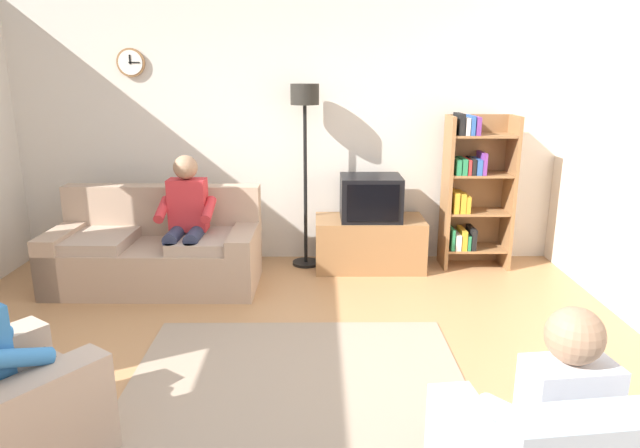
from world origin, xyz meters
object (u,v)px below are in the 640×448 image
at_px(floor_lamp, 305,125).
at_px(person_in_right_armchair, 551,416).
at_px(tv, 371,198).
at_px(person_on_couch, 186,216).
at_px(couch, 157,253).
at_px(bookshelf, 472,190).
at_px(tv_stand, 369,243).

distance_m(floor_lamp, person_in_right_armchair, 3.85).
xyz_separation_m(tv, person_on_couch, (-1.73, -0.55, -0.05)).
distance_m(couch, bookshelf, 3.18).
bearing_deg(couch, person_on_couch, -18.73).
xyz_separation_m(couch, tv, (2.05, 0.44, 0.43)).
bearing_deg(person_in_right_armchair, tv, 96.78).
bearing_deg(couch, tv, 12.03).
bearing_deg(person_in_right_armchair, bookshelf, 80.01).
distance_m(tv, person_in_right_armchair, 3.50).
distance_m(tv_stand, person_in_right_armchair, 3.54).
xyz_separation_m(bookshelf, floor_lamp, (-1.70, 0.03, 0.64)).
bearing_deg(tv, floor_lamp, 169.34).
height_order(tv_stand, floor_lamp, floor_lamp).
bearing_deg(floor_lamp, couch, -158.13).
height_order(tv, person_in_right_armchair, person_in_right_armchair).
height_order(bookshelf, person_in_right_armchair, bookshelf).
height_order(tv_stand, person_in_right_armchair, person_in_right_armchair).
height_order(couch, person_on_couch, person_on_couch).
relative_size(tv_stand, person_in_right_armchair, 0.98).
height_order(couch, tv_stand, couch).
distance_m(tv_stand, person_on_couch, 1.87).
bearing_deg(couch, bookshelf, 9.75).
relative_size(couch, bookshelf, 1.22).
height_order(floor_lamp, person_on_couch, floor_lamp).
distance_m(tv, floor_lamp, 0.97).
height_order(couch, tv, tv).
height_order(floor_lamp, person_in_right_armchair, floor_lamp).
bearing_deg(person_on_couch, person_in_right_armchair, -53.80).
bearing_deg(tv_stand, tv, -90.00).
relative_size(tv_stand, person_on_couch, 0.89).
xyz_separation_m(couch, bookshelf, (3.09, 0.53, 0.49)).
height_order(tv, floor_lamp, floor_lamp).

